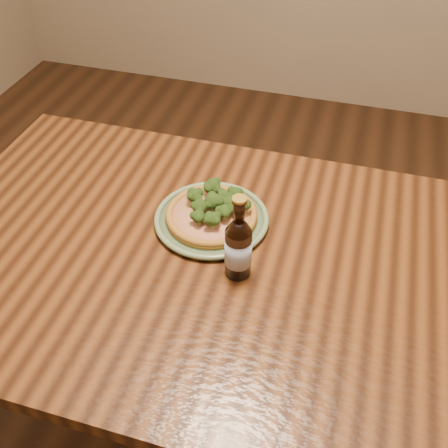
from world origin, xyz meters
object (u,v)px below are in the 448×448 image
(table, at_px, (250,290))
(plate, at_px, (212,219))
(pizza, at_px, (213,212))
(beer_bottle, at_px, (238,247))

(table, relative_size, plate, 5.65)
(table, distance_m, pizza, 0.21)
(beer_bottle, bearing_deg, table, 40.03)
(table, distance_m, beer_bottle, 0.18)
(pizza, xyz_separation_m, beer_bottle, (0.10, -0.15, 0.05))
(beer_bottle, bearing_deg, pizza, 110.86)
(table, relative_size, beer_bottle, 7.40)
(table, relative_size, pizza, 7.11)
(plate, bearing_deg, pizza, 52.22)
(table, xyz_separation_m, pizza, (-0.13, 0.11, 0.12))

